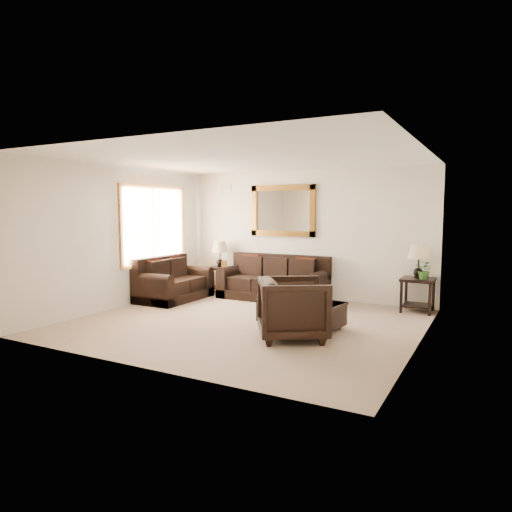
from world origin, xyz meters
The scene contains 11 objects.
room centered at (0.00, 0.00, 1.35)m, with size 5.51×5.01×2.71m.
window centered at (-2.70, 0.90, 1.55)m, with size 0.07×1.96×1.66m.
mirror centered at (-0.47, 2.47, 1.85)m, with size 1.50×0.06×1.10m.
air_vent centered at (-1.90, 2.48, 2.35)m, with size 0.25×0.02×0.18m, color #999999.
sofa centered at (-0.47, 2.06, 0.33)m, with size 2.24×0.97×0.91m.
loveseat centered at (-2.32, 0.98, 0.33)m, with size 0.94×1.59×0.89m.
end_table_left centered at (-1.90, 2.19, 0.76)m, with size 0.53×0.53×1.17m.
end_table_right centered at (2.40, 2.17, 0.82)m, with size 0.57×0.57×1.26m.
coffee_table centered at (0.96, 0.10, 0.27)m, with size 1.39×0.90×0.55m.
armchair centered at (1.09, -0.51, 0.49)m, with size 0.95×0.89×0.98m, color black.
potted_plant centered at (2.52, 2.07, 0.76)m, with size 0.30×0.33×0.26m, color #2E5F20.
Camera 1 is at (3.67, -6.50, 1.86)m, focal length 32.00 mm.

